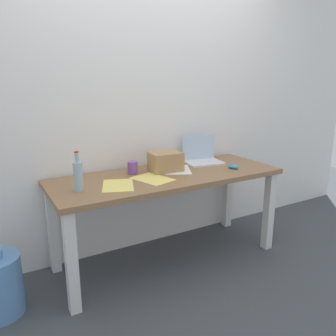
# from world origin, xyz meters

# --- Properties ---
(ground_plane) EXTENTS (8.00, 8.00, 0.00)m
(ground_plane) POSITION_xyz_m (0.00, 0.00, 0.00)
(ground_plane) COLOR #42474C
(back_wall) EXTENTS (5.20, 0.08, 2.60)m
(back_wall) POSITION_xyz_m (0.00, 0.40, 1.30)
(back_wall) COLOR white
(back_wall) RESTS_ON ground
(desk) EXTENTS (1.82, 0.67, 0.73)m
(desk) POSITION_xyz_m (0.00, 0.00, 0.63)
(desk) COLOR olive
(desk) RESTS_ON ground
(laptop_right) EXTENTS (0.35, 0.29, 0.24)m
(laptop_right) POSITION_xyz_m (0.45, 0.18, 0.78)
(laptop_right) COLOR silver
(laptop_right) RESTS_ON desk
(beer_bottle) EXTENTS (0.06, 0.06, 0.27)m
(beer_bottle) POSITION_xyz_m (-0.72, -0.06, 0.84)
(beer_bottle) COLOR #99B7C1
(beer_bottle) RESTS_ON desk
(computer_mouse) EXTENTS (0.09, 0.11, 0.03)m
(computer_mouse) POSITION_xyz_m (0.56, -0.12, 0.75)
(computer_mouse) COLOR #338CC6
(computer_mouse) RESTS_ON desk
(cardboard_box) EXTENTS (0.26, 0.20, 0.15)m
(cardboard_box) POSITION_xyz_m (0.03, 0.09, 0.81)
(cardboard_box) COLOR tan
(cardboard_box) RESTS_ON desk
(coffee_mug) EXTENTS (0.08, 0.08, 0.09)m
(coffee_mug) POSITION_xyz_m (-0.23, 0.15, 0.78)
(coffee_mug) COLOR #724799
(coffee_mug) RESTS_ON desk
(paper_yellow_folder) EXTENTS (0.29, 0.34, 0.00)m
(paper_yellow_folder) POSITION_xyz_m (-0.17, -0.06, 0.73)
(paper_yellow_folder) COLOR #F4E06B
(paper_yellow_folder) RESTS_ON desk
(paper_sheet_near_back) EXTENTS (0.32, 0.36, 0.00)m
(paper_sheet_near_back) POSITION_xyz_m (0.13, 0.08, 0.73)
(paper_sheet_near_back) COLOR white
(paper_sheet_near_back) RESTS_ON desk
(paper_sheet_front_left) EXTENTS (0.30, 0.35, 0.00)m
(paper_sheet_front_left) POSITION_xyz_m (-0.45, -0.08, 0.73)
(paper_sheet_front_left) COLOR #F4E06B
(paper_sheet_front_left) RESTS_ON desk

